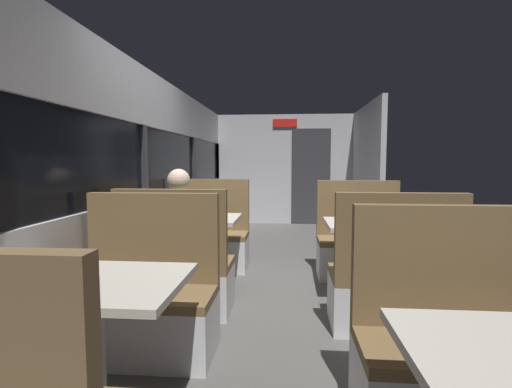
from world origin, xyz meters
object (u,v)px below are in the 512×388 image
at_px(bench_near_window_facing_entry, 147,306).
at_px(dining_table_rear_aisle, 373,233).
at_px(dining_table_mid_window, 196,227).
at_px(bench_rear_aisle_facing_entry, 359,248).
at_px(seated_passenger, 179,250).
at_px(bench_rear_aisle_facing_end, 392,289).
at_px(dining_table_near_window, 93,299).
at_px(bench_mid_window_facing_entry, 210,242).
at_px(bench_mid_window_facing_end, 177,275).
at_px(bench_front_aisle_facing_entry, 454,364).
at_px(coffee_cup_secondary, 46,271).

relative_size(bench_near_window_facing_entry, dining_table_rear_aisle, 1.22).
bearing_deg(dining_table_mid_window, bench_near_window_facing_entry, -90.00).
bearing_deg(bench_rear_aisle_facing_entry, seated_passenger, -147.82).
distance_m(bench_rear_aisle_facing_end, bench_rear_aisle_facing_entry, 1.40).
distance_m(dining_table_near_window, dining_table_rear_aisle, 2.62).
distance_m(dining_table_mid_window, bench_mid_window_facing_entry, 0.77).
bearing_deg(bench_mid_window_facing_end, bench_front_aisle_facing_entry, -36.22).
distance_m(bench_mid_window_facing_end, bench_front_aisle_facing_entry, 2.22).
bearing_deg(bench_rear_aisle_facing_end, coffee_cup_secondary, -148.44).
relative_size(bench_rear_aisle_facing_end, bench_rear_aisle_facing_entry, 1.00).
xyz_separation_m(bench_rear_aisle_facing_end, coffee_cup_secondary, (-2.01, -1.24, 0.46)).
distance_m(dining_table_mid_window, bench_rear_aisle_facing_entry, 1.88).
bearing_deg(seated_passenger, bench_near_window_facing_entry, -90.00).
relative_size(bench_front_aisle_facing_entry, bench_rear_aisle_facing_end, 1.00).
xyz_separation_m(bench_near_window_facing_entry, coffee_cup_secondary, (-0.22, -0.73, 0.46)).
height_order(bench_front_aisle_facing_entry, bench_rear_aisle_facing_end, same).
height_order(dining_table_near_window, coffee_cup_secondary, coffee_cup_secondary).
relative_size(bench_front_aisle_facing_entry, bench_rear_aisle_facing_entry, 1.00).
height_order(bench_mid_window_facing_end, seated_passenger, seated_passenger).
bearing_deg(dining_table_rear_aisle, dining_table_near_window, -133.14).
distance_m(bench_mid_window_facing_entry, bench_rear_aisle_facing_end, 2.40).
bearing_deg(bench_rear_aisle_facing_end, bench_near_window_facing_entry, -164.07).
xyz_separation_m(bench_near_window_facing_entry, seated_passenger, (0.00, 0.78, 0.21)).
bearing_deg(seated_passenger, bench_front_aisle_facing_entry, -37.70).
height_order(dining_table_mid_window, bench_mid_window_facing_entry, bench_mid_window_facing_entry).
relative_size(bench_front_aisle_facing_entry, dining_table_rear_aisle, 1.22).
bearing_deg(bench_near_window_facing_entry, bench_rear_aisle_facing_entry, 46.86).
distance_m(bench_mid_window_facing_end, coffee_cup_secondary, 1.52).
distance_m(bench_mid_window_facing_entry, coffee_cup_secondary, 2.88).
height_order(dining_table_rear_aisle, bench_rear_aisle_facing_entry, bench_rear_aisle_facing_entry).
bearing_deg(seated_passenger, bench_rear_aisle_facing_end, -8.65).
relative_size(bench_mid_window_facing_end, bench_mid_window_facing_entry, 1.00).
distance_m(bench_mid_window_facing_end, bench_rear_aisle_facing_end, 1.80).
bearing_deg(dining_table_mid_window, bench_mid_window_facing_entry, 90.00).
xyz_separation_m(dining_table_rear_aisle, coffee_cup_secondary, (-2.01, -1.94, 0.15)).
bearing_deg(bench_front_aisle_facing_entry, coffee_cup_secondary, -176.42).
relative_size(bench_near_window_facing_entry, bench_rear_aisle_facing_entry, 1.00).
bearing_deg(dining_table_near_window, coffee_cup_secondary, -173.27).
relative_size(bench_mid_window_facing_end, bench_rear_aisle_facing_end, 1.00).
xyz_separation_m(bench_near_window_facing_entry, bench_rear_aisle_facing_entry, (1.79, 1.91, 0.00)).
bearing_deg(bench_rear_aisle_facing_end, bench_mid_window_facing_end, 173.62).
bearing_deg(coffee_cup_secondary, bench_mid_window_facing_entry, 85.48).
relative_size(bench_near_window_facing_entry, bench_mid_window_facing_end, 1.00).
xyz_separation_m(bench_mid_window_facing_end, bench_front_aisle_facing_entry, (1.79, -1.31, 0.00)).
height_order(bench_near_window_facing_entry, dining_table_mid_window, bench_near_window_facing_entry).
height_order(bench_near_window_facing_entry, dining_table_rear_aisle, bench_near_window_facing_entry).
height_order(bench_mid_window_facing_entry, bench_rear_aisle_facing_entry, same).
xyz_separation_m(bench_mid_window_facing_end, bench_rear_aisle_facing_entry, (1.79, 1.20, 0.00)).
bearing_deg(seated_passenger, coffee_cup_secondary, -98.44).
bearing_deg(dining_table_rear_aisle, bench_rear_aisle_facing_entry, 90.00).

